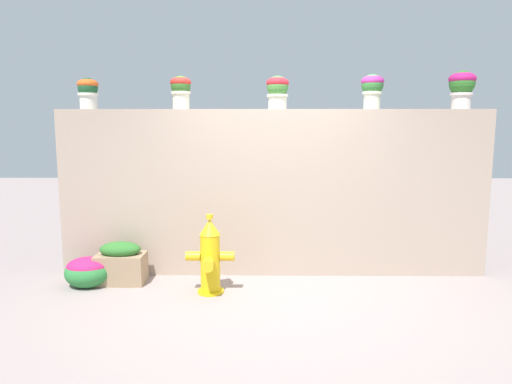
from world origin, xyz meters
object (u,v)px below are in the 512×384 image
potted_plant_0 (88,91)px  potted_plant_2 (278,90)px  potted_plant_3 (372,88)px  potted_plant_4 (462,86)px  fire_hydrant (210,258)px  planter_box (121,263)px  potted_plant_1 (181,89)px  flower_bush_left (88,270)px

potted_plant_0 → potted_plant_2: 2.34m
potted_plant_3 → potted_plant_4: bearing=1.7°
potted_plant_0 → fire_hydrant: potted_plant_0 is taller
potted_plant_4 → potted_plant_3: bearing=-178.3°
potted_plant_2 → planter_box: 2.84m
potted_plant_4 → fire_hydrant: 3.69m
potted_plant_1 → potted_plant_4: 3.44m
potted_plant_3 → flower_bush_left: size_ratio=0.79×
fire_hydrant → planter_box: size_ratio=1.57×
planter_box → potted_plant_2: bearing=13.5°
flower_bush_left → planter_box: 0.38m
potted_plant_3 → planter_box: bearing=-171.9°
potted_plant_2 → potted_plant_4: potted_plant_4 is taller
potted_plant_3 → potted_plant_0: bearing=179.7°
potted_plant_1 → planter_box: size_ratio=0.70×
potted_plant_3 → potted_plant_4: (1.10, 0.03, 0.03)m
fire_hydrant → potted_plant_3: bearing=21.5°
potted_plant_4 → potted_plant_2: bearing=-179.6°
potted_plant_0 → fire_hydrant: size_ratio=0.43×
potted_plant_0 → potted_plant_2: size_ratio=0.95×
potted_plant_4 → planter_box: (-4.14, -0.47, -2.12)m
flower_bush_left → fire_hydrant: bearing=-8.9°
potted_plant_2 → flower_bush_left: 3.14m
fire_hydrant → potted_plant_2: bearing=45.1°
potted_plant_4 → flower_bush_left: 5.04m
planter_box → potted_plant_3: bearing=8.1°
potted_plant_3 → planter_box: (-3.04, -0.43, -2.09)m
potted_plant_1 → potted_plant_2: size_ratio=0.99×
potted_plant_0 → potted_plant_3: bearing=-0.3°
planter_box → potted_plant_4: bearing=6.4°
potted_plant_2 → planter_box: potted_plant_2 is taller
potted_plant_2 → potted_plant_0: bearing=179.9°
potted_plant_0 → potted_plant_4: (4.60, 0.01, 0.06)m
potted_plant_2 → potted_plant_3: (1.16, -0.02, 0.02)m
flower_bush_left → potted_plant_2: bearing=13.7°
potted_plant_0 → potted_plant_2: (2.34, -0.00, 0.01)m
potted_plant_1 → potted_plant_2: (1.18, 0.05, -0.00)m
fire_hydrant → flower_bush_left: size_ratio=1.68×
potted_plant_0 → flower_bush_left: 2.19m
potted_plant_0 → fire_hydrant: bearing=-26.4°
potted_plant_3 → potted_plant_2: bearing=179.2°
potted_plant_2 → fire_hydrant: potted_plant_2 is taller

